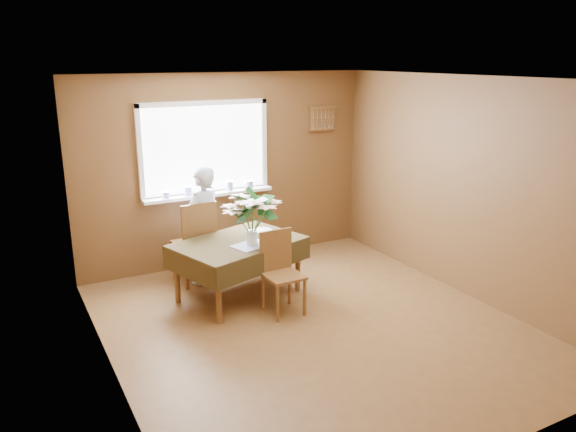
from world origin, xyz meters
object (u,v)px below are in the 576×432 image
seated_woman (203,225)px  flower_bouquet (252,214)px  dining_table (238,248)px  chair_near (280,268)px  chair_far (196,240)px

seated_woman → flower_bouquet: 0.88m
dining_table → seated_woman: 0.66m
chair_near → flower_bouquet: size_ratio=1.44×
dining_table → chair_near: chair_near is taller
dining_table → chair_far: size_ratio=1.55×
dining_table → chair_far: chair_far is taller
dining_table → chair_near: (0.25, -0.55, -0.10)m
dining_table → flower_bouquet: flower_bouquet is taller
chair_far → seated_woman: (0.10, 0.02, 0.16)m
seated_woman → chair_near: bearing=86.1°
dining_table → chair_near: bearing=-82.5°
chair_near → seated_woman: 1.26m
chair_near → seated_woman: seated_woman is taller
chair_near → flower_bouquet: 0.67m
seated_woman → flower_bouquet: bearing=85.5°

